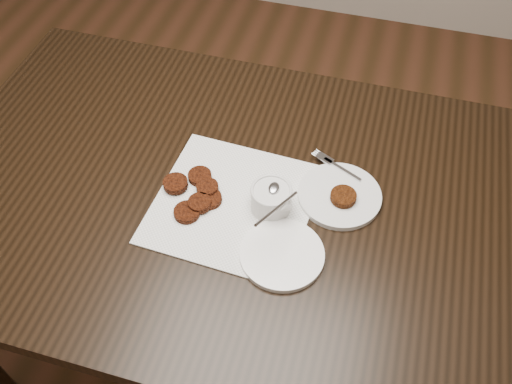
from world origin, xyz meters
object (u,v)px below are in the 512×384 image
Objects in this scene: plate_with_patty at (340,193)px; plate_empty at (282,254)px; sauce_ramekin at (271,189)px; table at (240,277)px; napkin at (233,203)px.

plate_with_patty is 0.20m from plate_empty.
sauce_ramekin is at bearing -152.73° from plate_with_patty.
sauce_ramekin is at bearing -14.19° from table.
plate_empty is (0.14, -0.10, 0.00)m from napkin.
napkin is at bearing -159.59° from plate_with_patty.
sauce_ramekin reaches higher than plate_with_patty.
sauce_ramekin is at bearing 115.33° from plate_empty.
table is 11.50× the size of sauce_ramekin.
sauce_ramekin reaches higher than table.
plate_empty is (0.05, -0.11, -0.06)m from sauce_ramekin.
napkin is 1.82× the size of plate_with_patty.
napkin is 1.94× the size of plate_empty.
plate_empty is at bearing -36.86° from napkin.
table is 0.45m from plate_with_patty.
table is 8.16× the size of plate_empty.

